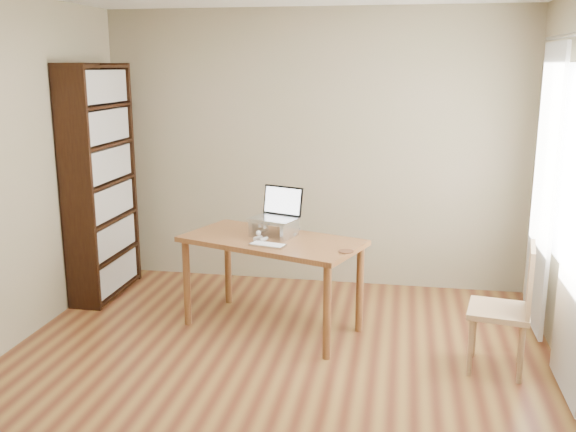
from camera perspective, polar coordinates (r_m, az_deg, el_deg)
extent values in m
cube|color=#562816|center=(4.38, -2.27, -15.30)|extent=(4.00, 4.50, 0.02)
cube|color=gray|center=(6.12, 2.25, 5.92)|extent=(4.00, 0.02, 2.60)
cube|color=gray|center=(1.88, -18.10, -11.94)|extent=(4.00, 0.02, 2.60)
cube|color=white|center=(4.73, 24.04, 3.84)|extent=(0.01, 1.80, 1.40)
cube|color=black|center=(5.66, -18.31, 2.09)|extent=(0.30, 0.04, 2.10)
cube|color=black|center=(6.41, -14.68, 3.58)|extent=(0.30, 0.04, 2.10)
cube|color=black|center=(6.10, -17.56, 2.91)|extent=(0.02, 0.90, 2.10)
cube|color=black|center=(6.29, -15.77, -6.29)|extent=(0.30, 0.84, 0.02)
cube|color=black|center=(6.22, -15.62, -4.84)|extent=(0.20, 0.78, 0.28)
cube|color=black|center=(6.18, -15.97, -3.32)|extent=(0.30, 0.84, 0.03)
cube|color=black|center=(6.13, -15.82, -1.82)|extent=(0.20, 0.78, 0.28)
cube|color=black|center=(6.10, -16.17, -0.26)|extent=(0.30, 0.84, 0.02)
cube|color=black|center=(6.05, -16.02, 1.30)|extent=(0.20, 0.78, 0.28)
cube|color=black|center=(6.03, -16.38, 2.88)|extent=(0.30, 0.84, 0.02)
cube|color=black|center=(5.99, -16.23, 4.48)|extent=(0.20, 0.78, 0.28)
cube|color=black|center=(5.98, -16.59, 6.09)|extent=(0.30, 0.84, 0.02)
cube|color=black|center=(5.95, -16.44, 7.71)|extent=(0.20, 0.78, 0.28)
cube|color=black|center=(5.95, -16.81, 9.33)|extent=(0.30, 0.84, 0.02)
cube|color=black|center=(5.93, -16.66, 10.98)|extent=(0.20, 0.78, 0.28)
cube|color=black|center=(5.94, -17.03, 12.60)|extent=(0.30, 0.84, 0.03)
cube|color=silver|center=(5.29, 21.81, 2.17)|extent=(0.03, 0.70, 2.20)
cube|color=brown|center=(5.06, -1.44, -2.23)|extent=(1.55, 1.13, 0.04)
cylinder|color=brown|center=(5.59, -7.24, -4.82)|extent=(0.06, 0.06, 0.71)
cylinder|color=brown|center=(5.36, 5.93, -5.60)|extent=(0.06, 0.06, 0.71)
cylinder|color=brown|center=(5.08, -9.20, -6.80)|extent=(0.06, 0.06, 0.71)
cylinder|color=brown|center=(4.82, 5.38, -7.79)|extent=(0.06, 0.06, 0.71)
cube|color=silver|center=(5.14, -2.85, -1.06)|extent=(0.03, 0.25, 0.12)
cube|color=silver|center=(5.09, 0.33, -1.20)|extent=(0.03, 0.25, 0.12)
cube|color=silver|center=(5.10, -1.27, -0.41)|extent=(0.32, 0.25, 0.01)
cube|color=silver|center=(5.09, -1.27, -0.26)|extent=(0.41, 0.35, 0.02)
cube|color=black|center=(5.20, -0.96, 1.43)|extent=(0.35, 0.17, 0.23)
cube|color=white|center=(5.20, -0.98, 1.42)|extent=(0.32, 0.15, 0.20)
cube|color=silver|center=(4.84, -1.82, -2.60)|extent=(0.29, 0.18, 0.02)
cube|color=white|center=(4.84, -1.82, -2.50)|extent=(0.27, 0.16, 0.00)
cylinder|color=#51331B|center=(4.72, 5.19, -3.14)|extent=(0.11, 0.11, 0.01)
ellipsoid|color=#4D473D|center=(5.14, -1.19, -1.05)|extent=(0.16, 0.35, 0.12)
ellipsoid|color=#4D473D|center=(5.25, -0.95, -0.81)|extent=(0.14, 0.15, 0.11)
ellipsoid|color=#4D473D|center=(4.96, -1.63, -1.38)|extent=(0.09, 0.09, 0.08)
ellipsoid|color=silver|center=(5.00, -1.54, -1.62)|extent=(0.08, 0.08, 0.07)
sphere|color=silver|center=(4.93, -1.72, -1.64)|extent=(0.04, 0.04, 0.04)
cone|color=#4D473D|center=(4.96, -1.94, -0.91)|extent=(0.03, 0.04, 0.04)
cone|color=#4D473D|center=(4.95, -1.31, -0.94)|extent=(0.03, 0.04, 0.04)
cylinder|color=silver|center=(4.97, -1.99, -2.11)|extent=(0.03, 0.08, 0.03)
cylinder|color=silver|center=(4.96, -1.31, -2.14)|extent=(0.03, 0.08, 0.03)
cylinder|color=#4D473D|center=(5.26, 0.05, -1.19)|extent=(0.12, 0.19, 0.03)
cube|color=#A17E57|center=(4.69, 18.24, -8.01)|extent=(0.47, 0.47, 0.04)
cylinder|color=#A17E57|center=(4.60, 16.26, -11.21)|extent=(0.04, 0.04, 0.43)
cylinder|color=#A17E57|center=(4.65, 20.34, -11.26)|extent=(0.04, 0.04, 0.43)
cylinder|color=#A17E57|center=(4.90, 15.89, -9.64)|extent=(0.04, 0.04, 0.43)
cylinder|color=#A17E57|center=(4.94, 19.71, -9.71)|extent=(0.04, 0.04, 0.43)
cube|color=#A17E57|center=(4.64, 20.70, -5.28)|extent=(0.09, 0.38, 0.48)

